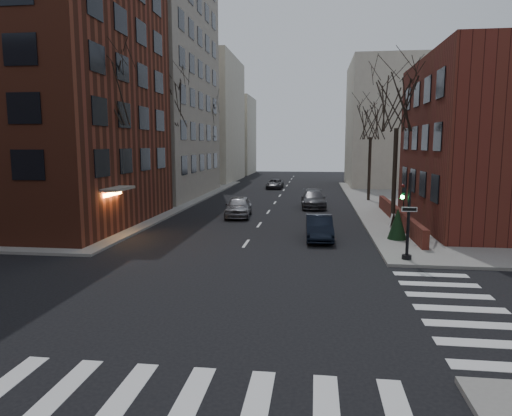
{
  "coord_description": "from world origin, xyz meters",
  "views": [
    {
      "loc": [
        3.74,
        -12.33,
        5.42
      ],
      "look_at": [
        0.56,
        11.96,
        2.0
      ],
      "focal_mm": 32.0,
      "sensor_mm": 36.0,
      "label": 1
    }
  ],
  "objects_px": {
    "streetlamp_far": "(216,154)",
    "car_lane_gray": "(313,199)",
    "traffic_signal": "(407,222)",
    "tree_left_a": "(104,93)",
    "parked_sedan": "(319,228)",
    "car_lane_silver": "(238,207)",
    "tree_left_c": "(207,122)",
    "evergreen_shrub": "(398,224)",
    "streetlamp_near": "(161,160)",
    "tree_left_b": "(168,103)",
    "sandwich_board": "(393,220)",
    "car_lane_far": "(275,184)",
    "tree_right_b": "(371,121)",
    "tree_right_a": "(398,103)"
  },
  "relations": [
    {
      "from": "tree_left_b",
      "to": "streetlamp_far",
      "type": "xyz_separation_m",
      "value": [
        0.6,
        16.0,
        -4.68
      ]
    },
    {
      "from": "parked_sedan",
      "to": "tree_left_c",
      "type": "bearing_deg",
      "value": 113.73
    },
    {
      "from": "parked_sedan",
      "to": "sandwich_board",
      "type": "height_order",
      "value": "parked_sedan"
    },
    {
      "from": "tree_left_a",
      "to": "parked_sedan",
      "type": "xyz_separation_m",
      "value": [
        12.8,
        -0.42,
        -7.78
      ]
    },
    {
      "from": "streetlamp_near",
      "to": "evergreen_shrub",
      "type": "relative_size",
      "value": 3.56
    },
    {
      "from": "tree_left_b",
      "to": "car_lane_far",
      "type": "bearing_deg",
      "value": 67.09
    },
    {
      "from": "traffic_signal",
      "to": "car_lane_silver",
      "type": "xyz_separation_m",
      "value": [
        -9.93,
        12.3,
        -1.14
      ]
    },
    {
      "from": "tree_left_c",
      "to": "car_lane_far",
      "type": "bearing_deg",
      "value": 27.06
    },
    {
      "from": "traffic_signal",
      "to": "sandwich_board",
      "type": "bearing_deg",
      "value": 84.37
    },
    {
      "from": "tree_left_c",
      "to": "parked_sedan",
      "type": "xyz_separation_m",
      "value": [
        12.8,
        -26.42,
        -7.33
      ]
    },
    {
      "from": "tree_right_a",
      "to": "tree_left_a",
      "type": "bearing_deg",
      "value": -167.2
    },
    {
      "from": "tree_right_b",
      "to": "car_lane_gray",
      "type": "bearing_deg",
      "value": -136.03
    },
    {
      "from": "traffic_signal",
      "to": "tree_left_a",
      "type": "distance_m",
      "value": 18.66
    },
    {
      "from": "car_lane_gray",
      "to": "evergreen_shrub",
      "type": "distance_m",
      "value": 14.19
    },
    {
      "from": "sandwich_board",
      "to": "evergreen_shrub",
      "type": "height_order",
      "value": "evergreen_shrub"
    },
    {
      "from": "car_lane_far",
      "to": "evergreen_shrub",
      "type": "height_order",
      "value": "evergreen_shrub"
    },
    {
      "from": "tree_left_b",
      "to": "streetlamp_far",
      "type": "height_order",
      "value": "tree_left_b"
    },
    {
      "from": "streetlamp_far",
      "to": "tree_left_c",
      "type": "bearing_deg",
      "value": -106.7
    },
    {
      "from": "traffic_signal",
      "to": "tree_left_a",
      "type": "xyz_separation_m",
      "value": [
        -16.74,
        5.01,
        6.56
      ]
    },
    {
      "from": "traffic_signal",
      "to": "sandwich_board",
      "type": "distance_m",
      "value": 8.73
    },
    {
      "from": "streetlamp_far",
      "to": "car_lane_far",
      "type": "distance_m",
      "value": 8.06
    },
    {
      "from": "parked_sedan",
      "to": "car_lane_silver",
      "type": "bearing_deg",
      "value": 125.7
    },
    {
      "from": "tree_left_c",
      "to": "tree_right_a",
      "type": "relative_size",
      "value": 1.0
    },
    {
      "from": "tree_left_c",
      "to": "car_lane_silver",
      "type": "xyz_separation_m",
      "value": [
        6.81,
        -18.7,
        -7.26
      ]
    },
    {
      "from": "tree_right_a",
      "to": "car_lane_silver",
      "type": "distance_m",
      "value": 13.41
    },
    {
      "from": "tree_left_b",
      "to": "car_lane_silver",
      "type": "distance_m",
      "value": 11.61
    },
    {
      "from": "streetlamp_far",
      "to": "parked_sedan",
      "type": "relative_size",
      "value": 1.49
    },
    {
      "from": "tree_left_a",
      "to": "parked_sedan",
      "type": "relative_size",
      "value": 2.43
    },
    {
      "from": "tree_left_c",
      "to": "car_lane_silver",
      "type": "bearing_deg",
      "value": -69.99
    },
    {
      "from": "traffic_signal",
      "to": "car_lane_gray",
      "type": "xyz_separation_m",
      "value": [
        -4.34,
        17.99,
        -1.17
      ]
    },
    {
      "from": "car_lane_silver",
      "to": "car_lane_gray",
      "type": "xyz_separation_m",
      "value": [
        5.59,
        5.69,
        -0.04
      ]
    },
    {
      "from": "tree_left_c",
      "to": "tree_right_a",
      "type": "height_order",
      "value": "same"
    },
    {
      "from": "parked_sedan",
      "to": "streetlamp_far",
      "type": "bearing_deg",
      "value": 111.12
    },
    {
      "from": "parked_sedan",
      "to": "car_lane_silver",
      "type": "xyz_separation_m",
      "value": [
        -5.99,
        7.72,
        0.08
      ]
    },
    {
      "from": "tree_left_a",
      "to": "tree_right_a",
      "type": "xyz_separation_m",
      "value": [
        17.6,
        4.0,
        -0.44
      ]
    },
    {
      "from": "streetlamp_far",
      "to": "car_lane_gray",
      "type": "distance_m",
      "value": 19.42
    },
    {
      "from": "streetlamp_near",
      "to": "car_lane_far",
      "type": "height_order",
      "value": "streetlamp_near"
    },
    {
      "from": "car_lane_silver",
      "to": "tree_right_a",
      "type": "bearing_deg",
      "value": -20.88
    },
    {
      "from": "streetlamp_near",
      "to": "car_lane_gray",
      "type": "bearing_deg",
      "value": 22.89
    },
    {
      "from": "tree_left_b",
      "to": "parked_sedan",
      "type": "relative_size",
      "value": 2.56
    },
    {
      "from": "traffic_signal",
      "to": "tree_right_a",
      "type": "relative_size",
      "value": 0.41
    },
    {
      "from": "car_lane_gray",
      "to": "car_lane_far",
      "type": "distance_m",
      "value": 17.56
    },
    {
      "from": "streetlamp_far",
      "to": "car_lane_silver",
      "type": "bearing_deg",
      "value": -73.3
    },
    {
      "from": "streetlamp_near",
      "to": "tree_right_a",
      "type": "bearing_deg",
      "value": -13.24
    },
    {
      "from": "evergreen_shrub",
      "to": "tree_right_b",
      "type": "bearing_deg",
      "value": 88.58
    },
    {
      "from": "streetlamp_near",
      "to": "traffic_signal",
      "type": "bearing_deg",
      "value": -38.87
    },
    {
      "from": "tree_left_c",
      "to": "evergreen_shrub",
      "type": "height_order",
      "value": "tree_left_c"
    },
    {
      "from": "tree_left_a",
      "to": "streetlamp_near",
      "type": "bearing_deg",
      "value": 85.71
    },
    {
      "from": "streetlamp_far",
      "to": "car_lane_gray",
      "type": "relative_size",
      "value": 1.24
    },
    {
      "from": "tree_left_b",
      "to": "car_lane_silver",
      "type": "relative_size",
      "value": 2.38
    }
  ]
}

